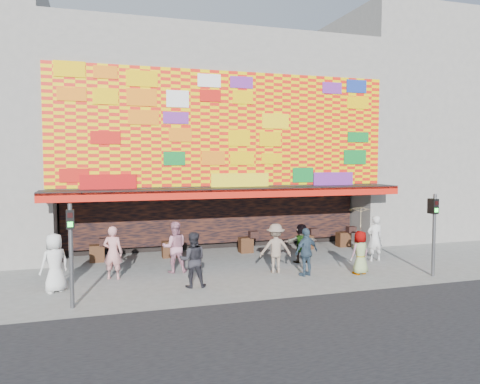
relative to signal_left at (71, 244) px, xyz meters
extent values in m
plane|color=slate|center=(6.20, 1.50, -1.86)|extent=(90.00, 90.00, 0.00)
cube|color=black|center=(6.20, -5.00, -1.85)|extent=(30.00, 8.00, 0.02)
cube|color=gray|center=(6.20, 9.50, 4.64)|extent=(15.00, 8.00, 7.00)
cube|color=black|center=(6.20, 10.50, -0.36)|extent=(15.00, 6.00, 3.00)
cube|color=gray|center=(-1.10, 6.50, -0.36)|extent=(0.40, 2.00, 3.00)
cube|color=gray|center=(13.50, 6.50, -0.36)|extent=(0.40, 2.00, 3.00)
cube|color=black|center=(6.20, 4.90, 1.14)|extent=(15.20, 1.60, 0.12)
cube|color=red|center=(6.20, 4.12, 0.99)|extent=(15.20, 0.04, 0.35)
cube|color=#F2C600|center=(6.20, 5.46, 3.69)|extent=(14.80, 0.08, 4.90)
cube|color=black|center=(6.20, 7.35, -0.31)|extent=(14.00, 0.25, 2.50)
cube|color=gray|center=(19.20, 9.50, 4.14)|extent=(11.00, 8.00, 12.00)
cylinder|color=#59595B|center=(0.00, 0.00, -0.36)|extent=(0.12, 0.12, 3.00)
cube|color=black|center=(0.00, 0.00, 0.69)|extent=(0.22, 0.18, 0.55)
cube|color=black|center=(0.00, -0.09, 0.82)|extent=(0.14, 0.02, 0.14)
cube|color=#19E533|center=(0.00, -0.09, 0.56)|extent=(0.14, 0.02, 0.14)
cylinder|color=#59595B|center=(12.40, 0.00, -0.36)|extent=(0.12, 0.12, 3.00)
cube|color=black|center=(12.40, 0.00, 0.69)|extent=(0.22, 0.18, 0.55)
cube|color=black|center=(12.40, -0.09, 0.82)|extent=(0.14, 0.02, 0.14)
cube|color=#19E533|center=(12.40, -0.09, 0.56)|extent=(0.14, 0.02, 0.14)
imported|color=silver|center=(-0.60, 1.85, -0.91)|extent=(1.11, 1.00, 1.90)
imported|color=tan|center=(1.24, 3.00, -0.91)|extent=(0.81, 0.67, 1.90)
imported|color=#242328|center=(3.73, 1.13, -0.94)|extent=(1.00, 0.84, 1.84)
imported|color=#7F6C5C|center=(7.09, 2.16, -0.94)|extent=(1.30, 0.90, 1.85)
imported|color=#34485B|center=(8.00, 1.40, -0.98)|extent=(1.11, 0.72, 1.76)
imported|color=gray|center=(8.75, 3.47, -1.05)|extent=(1.51, 0.53, 1.61)
imported|color=gray|center=(10.00, 1.03, -1.06)|extent=(0.88, 0.67, 1.61)
imported|color=silver|center=(11.79, 2.81, -0.91)|extent=(0.71, 0.47, 1.91)
imported|color=#B8778B|center=(3.49, 3.34, -0.90)|extent=(1.00, 0.81, 1.92)
imported|color=#F9DD9D|center=(10.00, 1.03, 0.25)|extent=(1.18, 1.19, 0.81)
cylinder|color=#4C3326|center=(10.00, 1.03, -0.61)|extent=(0.02, 0.02, 1.00)
camera|label=1|loc=(0.71, -13.96, 2.39)|focal=35.00mm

